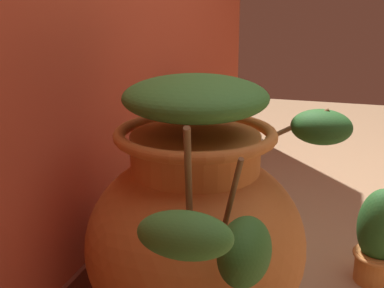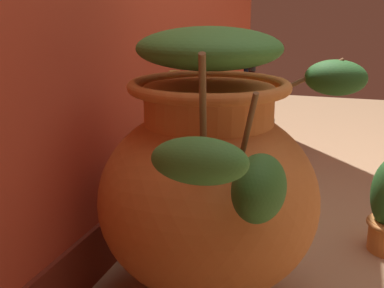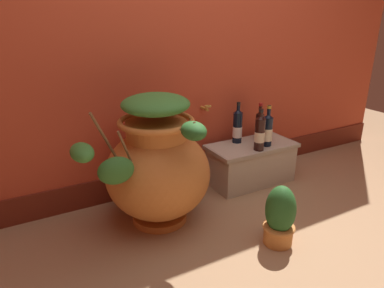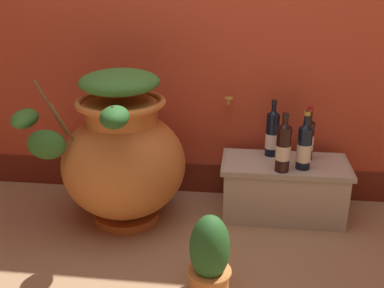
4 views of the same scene
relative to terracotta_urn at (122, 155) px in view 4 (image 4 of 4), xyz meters
The scene contains 7 objects.
terracotta_urn is the anchor object (origin of this frame).
stone_ledge 0.97m from the terracotta_urn, 10.69° to the left, with size 0.74×0.37×0.34m.
wine_bottle_left 0.89m from the terracotta_urn, 18.14° to the left, with size 0.08×0.08×0.34m.
wine_bottle_middle 1.08m from the terracotta_urn, 13.12° to the left, with size 0.07×0.07×0.32m.
wine_bottle_right 1.02m from the terracotta_urn, ahead, with size 0.08×0.08×0.34m.
wine_bottle_back 0.90m from the terracotta_urn, ahead, with size 0.08×0.08×0.34m.
potted_shrub 0.85m from the terracotta_urn, 47.64° to the right, with size 0.20×0.20×0.40m.
Camera 4 is at (0.19, -1.64, 1.39)m, focal length 42.74 mm.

